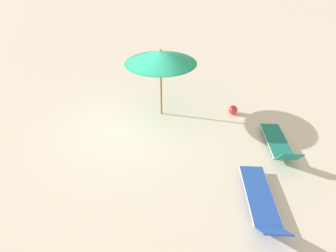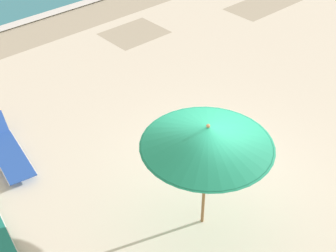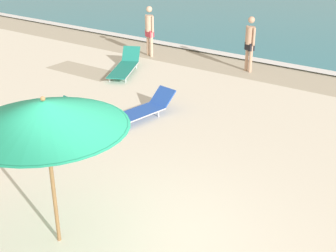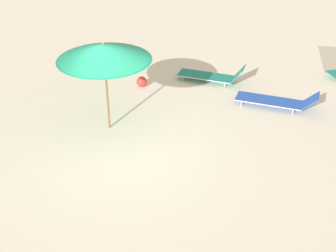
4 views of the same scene
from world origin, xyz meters
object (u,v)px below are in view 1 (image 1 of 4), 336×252
(beach_ball, at_px, (233,110))
(beach_umbrella, at_px, (161,57))
(sun_lounger_under_umbrella, at_px, (279,143))
(sun_lounger_near_water_left, at_px, (261,200))

(beach_ball, bearing_deg, beach_umbrella, -6.13)
(beach_umbrella, bearing_deg, sun_lounger_under_umbrella, 144.06)
(beach_umbrella, distance_m, sun_lounger_near_water_left, 5.15)
(sun_lounger_near_water_left, bearing_deg, beach_ball, -89.75)
(sun_lounger_near_water_left, height_order, beach_ball, sun_lounger_near_water_left)
(sun_lounger_under_umbrella, height_order, sun_lounger_near_water_left, sun_lounger_under_umbrella)
(beach_ball, bearing_deg, sun_lounger_under_umbrella, 108.90)
(beach_umbrella, xyz_separation_m, beach_ball, (-2.58, 0.28, -1.96))
(beach_umbrella, relative_size, sun_lounger_near_water_left, 1.02)
(beach_umbrella, height_order, beach_ball, beach_umbrella)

